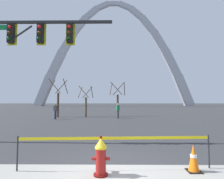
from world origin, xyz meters
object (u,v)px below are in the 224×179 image
Objects in this scene: pedestrian_standing_center at (55,111)px; traffic_cone_by_hydrant at (194,158)px; pedestrian_walking_left at (118,111)px; traffic_signal_gantry at (18,50)px; fire_hydrant at (101,157)px; monument_arch at (114,58)px.

traffic_cone_by_hydrant is at bearing -59.18° from pedestrian_standing_center.
pedestrian_walking_left is at bearing 8.58° from pedestrian_standing_center.
traffic_signal_gantry is 10.77m from pedestrian_standing_center.
traffic_cone_by_hydrant is at bearing 6.26° from fire_hydrant.
traffic_signal_gantry is 4.04× the size of pedestrian_standing_center.
fire_hydrant is at bearing -90.31° from monument_arch.
fire_hydrant is 14.77m from pedestrian_walking_left.
fire_hydrant is 0.15× the size of traffic_signal_gantry.
traffic_signal_gantry is at bearing 138.79° from fire_hydrant.
traffic_signal_gantry is at bearing -114.15° from pedestrian_walking_left.
pedestrian_standing_center reaches higher than traffic_cone_by_hydrant.
pedestrian_walking_left is at bearing 65.85° from traffic_signal_gantry.
monument_arch is 48.84m from pedestrian_standing_center.
pedestrian_walking_left is 6.45m from pedestrian_standing_center.
traffic_cone_by_hydrant is 0.11× the size of traffic_signal_gantry.
traffic_signal_gantry is at bearing 152.85° from traffic_cone_by_hydrant.
monument_arch is at bearing 92.06° from traffic_cone_by_hydrant.
monument_arch is at bearing 90.56° from pedestrian_walking_left.
monument_arch is at bearing 89.69° from fire_hydrant.
traffic_signal_gantry is 12.61m from pedestrian_walking_left.
traffic_cone_by_hydrant is 0.46× the size of pedestrian_standing_center.
traffic_signal_gantry is at bearing -82.03° from pedestrian_standing_center.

